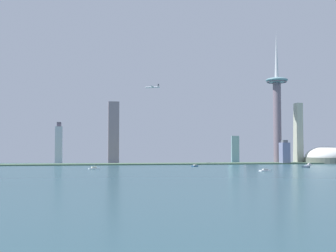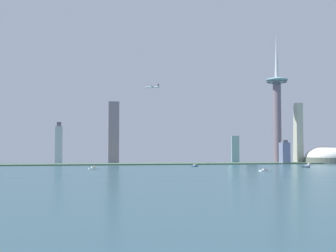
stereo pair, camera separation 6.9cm
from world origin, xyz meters
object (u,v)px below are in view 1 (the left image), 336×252
skyscraper_6 (285,153)px  boat_1 (306,167)px  boat_0 (94,168)px  boat_5 (309,164)px  skyscraper_5 (113,133)px  airplane (152,87)px  stadium_dome (326,158)px  boat_2 (265,170)px  observation_tower (277,102)px  skyscraper_3 (234,149)px  boat_6 (195,166)px  skyscraper_2 (280,143)px  skyscraper_4 (59,144)px  skyscraper_0 (251,151)px  skyscraper_1 (298,133)px

skyscraper_6 → boat_1: skyscraper_6 is taller
boat_0 → boat_5: (401.74, 91.73, 0.21)m
skyscraper_5 → airplane: size_ratio=4.47×
stadium_dome → boat_2: 417.71m
observation_tower → skyscraper_3: (-80.28, 55.75, -101.79)m
boat_6 → boat_5: bearing=-38.6°
boat_5 → airplane: (-277.90, 133.13, 157.85)m
skyscraper_2 → boat_6: bearing=-141.7°
skyscraper_5 → boat_0: bearing=-100.1°
boat_6 → skyscraper_3: bearing=11.9°
skyscraper_4 → boat_0: skyscraper_4 is taller
skyscraper_2 → skyscraper_6: bearing=-109.9°
boat_2 → boat_5: boat_5 is taller
skyscraper_3 → boat_2: 399.30m
observation_tower → skyscraper_6: (-3.38, -40.97, -110.03)m
observation_tower → skyscraper_6: observation_tower is taller
skyscraper_3 → boat_0: skyscraper_3 is taller
boat_0 → skyscraper_6: bearing=7.4°
boat_2 → skyscraper_0: bearing=-125.5°
skyscraper_1 → skyscraper_2: bearing=119.8°
skyscraper_5 → skyscraper_3: bearing=4.0°
skyscraper_1 → skyscraper_2: 50.75m
skyscraper_5 → boat_0: 269.05m
skyscraper_0 → skyscraper_4: bearing=-175.9°
skyscraper_4 → airplane: size_ratio=2.95×
skyscraper_0 → airplane: bearing=-164.9°
skyscraper_0 → boat_6: size_ratio=3.80×
boat_1 → observation_tower: bearing=134.1°
stadium_dome → skyscraper_2: (-74.17, 70.89, 34.05)m
boat_1 → airplane: (-222.02, 226.43, 158.01)m
boat_5 → stadium_dome: bearing=-159.9°
skyscraper_6 → airplane: (-270.47, 45.30, 136.34)m
skyscraper_6 → boat_0: bearing=-155.5°
skyscraper_6 → boat_2: skyscraper_6 is taller
skyscraper_3 → boat_2: bearing=-103.1°
observation_tower → boat_5: bearing=-88.2°
observation_tower → skyscraper_4: observation_tower is taller
skyscraper_6 → boat_0: 433.81m
observation_tower → boat_5: size_ratio=26.44×
skyscraper_0 → skyscraper_2: skyscraper_2 is taller
boat_6 → observation_tower: bearing=-9.6°
stadium_dome → skyscraper_1: size_ratio=0.72×
observation_tower → skyscraper_3: size_ratio=4.36×
skyscraper_3 → boat_0: bearing=-139.0°
boat_1 → boat_5: bearing=116.3°
skyscraper_1 → boat_1: (-105.40, -235.03, -64.88)m
skyscraper_2 → boat_2: (-200.77, -385.20, -44.08)m
observation_tower → boat_6: observation_tower is taller
boat_2 → boat_5: 267.78m
skyscraper_1 → skyscraper_0: bearing=147.6°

